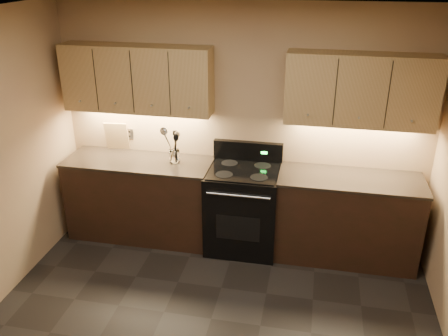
{
  "coord_description": "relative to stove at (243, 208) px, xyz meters",
  "views": [
    {
      "loc": [
        0.77,
        -2.8,
        2.98
      ],
      "look_at": [
        -0.09,
        1.45,
        1.04
      ],
      "focal_mm": 38.0,
      "sensor_mm": 36.0,
      "label": 1
    }
  ],
  "objects": [
    {
      "name": "steel_spatula",
      "position": [
        -0.75,
        0.08,
        0.66
      ],
      "size": [
        0.25,
        0.12,
        0.4
      ],
      "primitive_type": null,
      "rotation": [
        0.16,
        -0.41,
        -0.27
      ],
      "color": "silver",
      "rests_on": "utensil_crock"
    },
    {
      "name": "cutting_board",
      "position": [
        -1.52,
        0.28,
        0.62
      ],
      "size": [
        0.27,
        0.11,
        0.34
      ],
      "primitive_type": "cube",
      "rotation": [
        0.21,
        0.0,
        0.09
      ],
      "color": "tan",
      "rests_on": "counter_left"
    },
    {
      "name": "wooden_spoon",
      "position": [
        -0.81,
        0.05,
        0.64
      ],
      "size": [
        0.15,
        0.09,
        0.35
      ],
      "primitive_type": null,
      "rotation": [
        0.0,
        0.25,
        0.25
      ],
      "color": "tan",
      "rests_on": "utensil_crock"
    },
    {
      "name": "steel_skimmer",
      "position": [
        -0.75,
        0.04,
        0.66
      ],
      "size": [
        0.24,
        0.14,
        0.38
      ],
      "primitive_type": null,
      "rotation": [
        -0.06,
        -0.42,
        -0.12
      ],
      "color": "silver",
      "rests_on": "utensil_crock"
    },
    {
      "name": "upper_cab_right",
      "position": [
        1.1,
        0.17,
        1.32
      ],
      "size": [
        1.44,
        0.3,
        0.7
      ],
      "primitive_type": "cube",
      "color": "tan",
      "rests_on": "wall_back"
    },
    {
      "name": "black_turner",
      "position": [
        -0.76,
        0.04,
        0.64
      ],
      "size": [
        0.12,
        0.15,
        0.36
      ],
      "primitive_type": null,
      "rotation": [
        -0.14,
        0.03,
        0.45
      ],
      "color": "black",
      "rests_on": "utensil_crock"
    },
    {
      "name": "upper_cab_left",
      "position": [
        -1.18,
        0.17,
        1.32
      ],
      "size": [
        1.6,
        0.3,
        0.7
      ],
      "primitive_type": "cube",
      "color": "tan",
      "rests_on": "wall_back"
    },
    {
      "name": "counter_left",
      "position": [
        -1.18,
        0.02,
        -0.01
      ],
      "size": [
        1.62,
        0.62,
        0.93
      ],
      "color": "black",
      "rests_on": "ground"
    },
    {
      "name": "wall_back",
      "position": [
        -0.08,
        0.32,
        0.82
      ],
      "size": [
        4.0,
        0.04,
        2.6
      ],
      "primitive_type": "cube",
      "color": "tan",
      "rests_on": "ground"
    },
    {
      "name": "ceiling",
      "position": [
        -0.08,
        -1.68,
        2.12
      ],
      "size": [
        4.0,
        4.0,
        0.0
      ],
      "primitive_type": "plane",
      "rotation": [
        3.14,
        0.0,
        0.0
      ],
      "color": "silver",
      "rests_on": "wall_back"
    },
    {
      "name": "utensil_crock",
      "position": [
        -0.77,
        0.06,
        0.52
      ],
      "size": [
        0.12,
        0.12,
        0.14
      ],
      "color": "white",
      "rests_on": "counter_left"
    },
    {
      "name": "outlet_plate",
      "position": [
        -1.38,
        0.31,
        0.64
      ],
      "size": [
        0.08,
        0.01,
        0.12
      ],
      "primitive_type": "cube",
      "color": "#B2B5BA",
      "rests_on": "wall_back"
    },
    {
      "name": "counter_right",
      "position": [
        1.1,
        0.02,
        -0.01
      ],
      "size": [
        1.46,
        0.62,
        0.93
      ],
      "color": "black",
      "rests_on": "ground"
    },
    {
      "name": "black_spoon",
      "position": [
        -0.77,
        0.08,
        0.62
      ],
      "size": [
        0.09,
        0.1,
        0.32
      ],
      "primitive_type": null,
      "rotation": [
        0.13,
        0.11,
        -0.02
      ],
      "color": "black",
      "rests_on": "utensil_crock"
    },
    {
      "name": "stove",
      "position": [
        0.0,
        0.0,
        0.0
      ],
      "size": [
        0.76,
        0.68,
        1.14
      ],
      "color": "black",
      "rests_on": "ground"
    }
  ]
}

